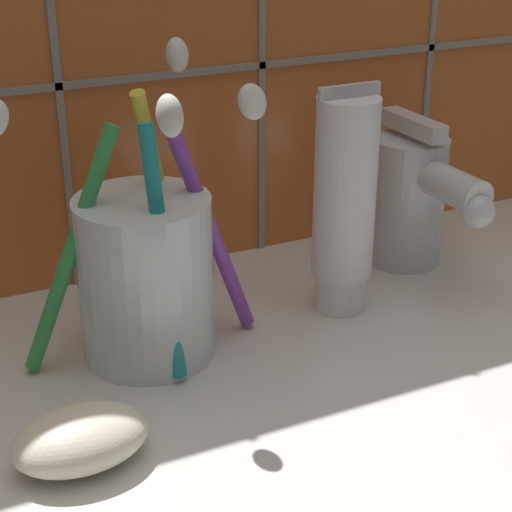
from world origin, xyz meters
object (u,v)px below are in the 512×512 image
object	(u,v)px
toothbrush_cup	(147,271)
soap_bar	(80,439)
toothpaste_tube	(344,203)
sink_faucet	(414,197)

from	to	relation	value
toothbrush_cup	soap_bar	distance (cm)	11.70
toothbrush_cup	toothpaste_tube	bearing A→B (deg)	-0.15
toothbrush_cup	soap_bar	xyz separation A→B (cm)	(-6.63, -8.75, -4.05)
toothbrush_cup	toothpaste_tube	distance (cm)	13.54
toothbrush_cup	sink_faucet	bearing A→B (deg)	9.81
toothpaste_tube	soap_bar	bearing A→B (deg)	-156.46
toothbrush_cup	soap_bar	size ratio (longest dim) A/B	2.61
toothpaste_tube	soap_bar	xyz separation A→B (cm)	(-20.01, -8.71, -6.13)
soap_bar	sink_faucet	bearing A→B (deg)	23.88
toothpaste_tube	sink_faucet	bearing A→B (deg)	24.72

